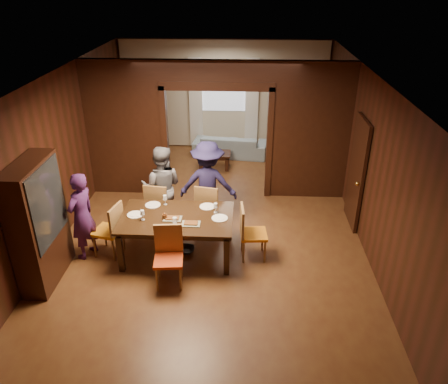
# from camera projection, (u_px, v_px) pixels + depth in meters

# --- Properties ---
(floor) EXTENTS (9.00, 9.00, 0.00)m
(floor) POSITION_uv_depth(u_px,v_px,m) (212.00, 231.00, 8.33)
(floor) COLOR #592E19
(floor) RESTS_ON ground
(ceiling) EXTENTS (5.50, 9.00, 0.02)m
(ceiling) POSITION_uv_depth(u_px,v_px,m) (210.00, 78.00, 7.01)
(ceiling) COLOR silver
(ceiling) RESTS_ON room_walls
(room_walls) EXTENTS (5.52, 9.01, 2.90)m
(room_walls) POSITION_uv_depth(u_px,v_px,m) (218.00, 124.00, 9.32)
(room_walls) COLOR black
(room_walls) RESTS_ON floor
(person_purple) EXTENTS (0.55, 0.66, 1.55)m
(person_purple) POSITION_uv_depth(u_px,v_px,m) (82.00, 216.00, 7.29)
(person_purple) COLOR #441C53
(person_purple) RESTS_ON floor
(person_grey) EXTENTS (0.79, 0.62, 1.62)m
(person_grey) POSITION_uv_depth(u_px,v_px,m) (162.00, 187.00, 8.18)
(person_grey) COLOR #5D5C64
(person_grey) RESTS_ON floor
(person_navy) EXTENTS (1.12, 0.67, 1.69)m
(person_navy) POSITION_uv_depth(u_px,v_px,m) (208.00, 184.00, 8.23)
(person_navy) COLOR #1D183E
(person_navy) RESTS_ON floor
(sofa) EXTENTS (2.00, 0.96, 0.56)m
(sofa) POSITION_uv_depth(u_px,v_px,m) (230.00, 145.00, 11.61)
(sofa) COLOR #869EB0
(sofa) RESTS_ON floor
(serving_bowl) EXTENTS (0.31, 0.31, 0.08)m
(serving_bowl) POSITION_uv_depth(u_px,v_px,m) (184.00, 213.00, 7.36)
(serving_bowl) COLOR black
(serving_bowl) RESTS_ON dining_table
(dining_table) EXTENTS (1.89, 1.17, 0.76)m
(dining_table) POSITION_uv_depth(u_px,v_px,m) (178.00, 236.00, 7.48)
(dining_table) COLOR black
(dining_table) RESTS_ON floor
(coffee_table) EXTENTS (0.80, 0.50, 0.40)m
(coffee_table) POSITION_uv_depth(u_px,v_px,m) (214.00, 160.00, 10.90)
(coffee_table) COLOR black
(coffee_table) RESTS_ON floor
(chair_left) EXTENTS (0.53, 0.53, 0.97)m
(chair_left) POSITION_uv_depth(u_px,v_px,m) (107.00, 229.00, 7.47)
(chair_left) COLOR orange
(chair_left) RESTS_ON floor
(chair_right) EXTENTS (0.48, 0.48, 0.97)m
(chair_right) POSITION_uv_depth(u_px,v_px,m) (254.00, 232.00, 7.38)
(chair_right) COLOR orange
(chair_right) RESTS_ON floor
(chair_far_l) EXTENTS (0.50, 0.50, 0.97)m
(chair_far_l) POSITION_uv_depth(u_px,v_px,m) (160.00, 205.00, 8.26)
(chair_far_l) COLOR orange
(chair_far_l) RESTS_ON floor
(chair_far_r) EXTENTS (0.51, 0.51, 0.97)m
(chair_far_r) POSITION_uv_depth(u_px,v_px,m) (209.00, 206.00, 8.21)
(chair_far_r) COLOR #DF5315
(chair_far_r) RESTS_ON floor
(chair_near) EXTENTS (0.48, 0.48, 0.97)m
(chair_near) POSITION_uv_depth(u_px,v_px,m) (168.00, 258.00, 6.73)
(chair_near) COLOR #C33812
(chair_near) RESTS_ON floor
(hutch) EXTENTS (0.40, 1.20, 2.00)m
(hutch) POSITION_uv_depth(u_px,v_px,m) (39.00, 224.00, 6.65)
(hutch) COLOR black
(hutch) RESTS_ON floor
(door_right) EXTENTS (0.06, 0.90, 2.10)m
(door_right) POSITION_uv_depth(u_px,v_px,m) (357.00, 173.00, 8.17)
(door_right) COLOR black
(door_right) RESTS_ON floor
(window_far) EXTENTS (1.20, 0.03, 1.30)m
(window_far) POSITION_uv_depth(u_px,v_px,m) (224.00, 86.00, 11.50)
(window_far) COLOR silver
(window_far) RESTS_ON back_wall
(curtain_left) EXTENTS (0.35, 0.06, 2.40)m
(curtain_left) POSITION_uv_depth(u_px,v_px,m) (196.00, 103.00, 11.70)
(curtain_left) COLOR white
(curtain_left) RESTS_ON back_wall
(curtain_right) EXTENTS (0.35, 0.06, 2.40)m
(curtain_right) POSITION_uv_depth(u_px,v_px,m) (252.00, 104.00, 11.64)
(curtain_right) COLOR white
(curtain_right) RESTS_ON back_wall
(plate_left) EXTENTS (0.27, 0.27, 0.01)m
(plate_left) POSITION_uv_depth(u_px,v_px,m) (135.00, 215.00, 7.36)
(plate_left) COLOR white
(plate_left) RESTS_ON dining_table
(plate_far_l) EXTENTS (0.27, 0.27, 0.01)m
(plate_far_l) POSITION_uv_depth(u_px,v_px,m) (153.00, 205.00, 7.66)
(plate_far_l) COLOR white
(plate_far_l) RESTS_ON dining_table
(plate_far_r) EXTENTS (0.27, 0.27, 0.01)m
(plate_far_r) POSITION_uv_depth(u_px,v_px,m) (207.00, 207.00, 7.61)
(plate_far_r) COLOR white
(plate_far_r) RESTS_ON dining_table
(plate_right) EXTENTS (0.27, 0.27, 0.01)m
(plate_right) POSITION_uv_depth(u_px,v_px,m) (220.00, 218.00, 7.26)
(plate_right) COLOR white
(plate_right) RESTS_ON dining_table
(plate_near) EXTENTS (0.27, 0.27, 0.01)m
(plate_near) POSITION_uv_depth(u_px,v_px,m) (172.00, 229.00, 6.96)
(plate_near) COLOR silver
(plate_near) RESTS_ON dining_table
(platter_a) EXTENTS (0.30, 0.20, 0.04)m
(platter_a) POSITION_uv_depth(u_px,v_px,m) (173.00, 218.00, 7.23)
(platter_a) COLOR gray
(platter_a) RESTS_ON dining_table
(platter_b) EXTENTS (0.30, 0.20, 0.04)m
(platter_b) POSITION_uv_depth(u_px,v_px,m) (191.00, 223.00, 7.08)
(platter_b) COLOR gray
(platter_b) RESTS_ON dining_table
(wineglass_left) EXTENTS (0.08, 0.08, 0.18)m
(wineglass_left) POSITION_uv_depth(u_px,v_px,m) (142.00, 215.00, 7.18)
(wineglass_left) COLOR silver
(wineglass_left) RESTS_ON dining_table
(wineglass_far) EXTENTS (0.08, 0.08, 0.18)m
(wineglass_far) POSITION_uv_depth(u_px,v_px,m) (165.00, 200.00, 7.65)
(wineglass_far) COLOR silver
(wineglass_far) RESTS_ON dining_table
(wineglass_right) EXTENTS (0.08, 0.08, 0.18)m
(wineglass_right) POSITION_uv_depth(u_px,v_px,m) (216.00, 208.00, 7.39)
(wineglass_right) COLOR silver
(wineglass_right) RESTS_ON dining_table
(tumbler) EXTENTS (0.07, 0.07, 0.14)m
(tumbler) POSITION_uv_depth(u_px,v_px,m) (175.00, 221.00, 7.04)
(tumbler) COLOR silver
(tumbler) RESTS_ON dining_table
(condiment_jar) EXTENTS (0.08, 0.08, 0.11)m
(condiment_jar) POSITION_uv_depth(u_px,v_px,m) (165.00, 216.00, 7.22)
(condiment_jar) COLOR #522B13
(condiment_jar) RESTS_ON dining_table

